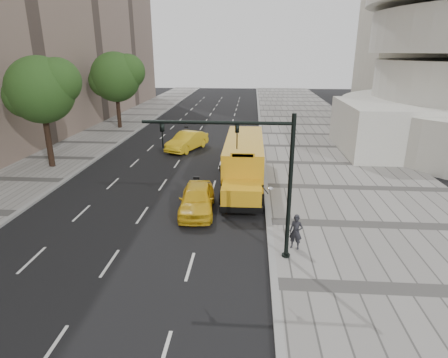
# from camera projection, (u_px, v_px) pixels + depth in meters

# --- Properties ---
(ground) EXTENTS (140.00, 140.00, 0.00)m
(ground) POSITION_uv_depth(u_px,v_px,m) (177.00, 185.00, 25.50)
(ground) COLOR black
(ground) RESTS_ON ground
(sidewalk_museum) EXTENTS (12.00, 140.00, 0.15)m
(sidewalk_museum) POSITION_uv_depth(u_px,v_px,m) (357.00, 189.00, 24.63)
(sidewalk_museum) COLOR gray
(sidewalk_museum) RESTS_ON ground
(sidewalk_far) EXTENTS (6.00, 140.00, 0.15)m
(sidewalk_far) POSITION_uv_depth(u_px,v_px,m) (23.00, 180.00, 26.25)
(sidewalk_far) COLOR gray
(sidewalk_far) RESTS_ON ground
(curb_museum) EXTENTS (0.30, 140.00, 0.15)m
(curb_museum) POSITION_uv_depth(u_px,v_px,m) (266.00, 186.00, 25.05)
(curb_museum) COLOR gray
(curb_museum) RESTS_ON ground
(curb_far) EXTENTS (0.30, 140.00, 0.15)m
(curb_far) POSITION_uv_depth(u_px,v_px,m) (64.00, 181.00, 26.03)
(curb_far) COLOR gray
(curb_far) RESTS_ON ground
(tree_b) EXTENTS (5.48, 4.87, 8.40)m
(tree_b) POSITION_uv_depth(u_px,v_px,m) (42.00, 89.00, 27.32)
(tree_b) COLOR black
(tree_b) RESTS_ON ground
(tree_c) EXTENTS (6.22, 5.53, 8.63)m
(tree_c) POSITION_uv_depth(u_px,v_px,m) (116.00, 77.00, 42.15)
(tree_c) COLOR black
(tree_c) RESTS_ON ground
(school_bus) EXTENTS (2.96, 11.56, 3.19)m
(school_bus) POSITION_uv_depth(u_px,v_px,m) (244.00, 158.00, 25.56)
(school_bus) COLOR gold
(school_bus) RESTS_ON ground
(taxi_near) EXTENTS (2.18, 4.76, 1.58)m
(taxi_near) POSITION_uv_depth(u_px,v_px,m) (197.00, 199.00, 21.02)
(taxi_near) COLOR yellow
(taxi_near) RESTS_ON ground
(taxi_far) EXTENTS (3.51, 5.33, 1.66)m
(taxi_far) POSITION_uv_depth(u_px,v_px,m) (187.00, 141.00, 34.28)
(taxi_far) COLOR yellow
(taxi_far) RESTS_ON ground
(pedestrian) EXTENTS (0.70, 0.59, 1.64)m
(pedestrian) POSITION_uv_depth(u_px,v_px,m) (296.00, 232.00, 16.80)
(pedestrian) COLOR #222228
(pedestrian) RESTS_ON sidewalk_museum
(traffic_signal) EXTENTS (6.18, 0.36, 6.40)m
(traffic_signal) POSITION_uv_depth(u_px,v_px,m) (256.00, 170.00, 15.21)
(traffic_signal) COLOR black
(traffic_signal) RESTS_ON ground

